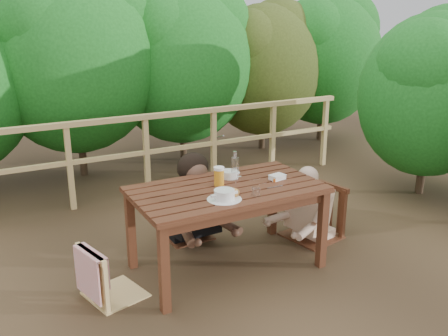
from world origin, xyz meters
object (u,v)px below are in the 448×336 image
bread_roll (232,193)px  table (227,228)px  chair_left (112,247)px  soup_far (229,175)px  tumbler (256,193)px  chair_right (314,190)px  beer_glass (219,177)px  diner_right (317,177)px  woman (185,171)px  soup_near (224,195)px  butter_tub (277,178)px  bottle (235,167)px  chair_far (186,196)px

bread_roll → table: bearing=72.6°
chair_left → soup_far: 1.20m
bread_roll → tumbler: tumbler is taller
chair_right → soup_far: size_ratio=4.02×
beer_glass → chair_left: bearing=-176.3°
diner_right → soup_far: size_ratio=5.05×
chair_right → woman: woman is taller
woman → bread_roll: (-0.01, -0.94, 0.08)m
soup_near → soup_far: 0.52m
soup_far → tumbler: (-0.03, -0.49, 0.00)m
diner_right → butter_tub: diner_right is taller
beer_glass → bottle: size_ratio=0.63×
table → beer_glass: (-0.03, 0.08, 0.45)m
diner_right → bottle: 0.96m
diner_right → bottle: (-0.92, -0.01, 0.25)m
chair_right → bottle: 0.97m
butter_tub → beer_glass: bearing=156.8°
soup_near → woman: bearing=84.4°
soup_near → beer_glass: bearing=69.3°
soup_far → butter_tub: soup_far is taller
soup_near → tumbler: soup_near is taller
chair_left → bottle: bottle is taller
bread_roll → chair_far: bearing=89.6°
woman → diner_right: bearing=149.4°
soup_far → diner_right: bearing=-4.0°
soup_near → bottle: size_ratio=1.00×
chair_right → bread_roll: 1.18m
beer_glass → soup_near: bearing=-110.7°
chair_far → beer_glass: beer_glass is taller
soup_far → bread_roll: 0.44m
beer_glass → tumbler: bearing=-69.4°
chair_right → woman: 1.27m
chair_left → woman: size_ratio=0.61×
table → diner_right: bearing=7.1°
chair_right → soup_far: chair_right is taller
diner_right → table: bearing=86.2°
chair_right → beer_glass: (-1.07, -0.06, 0.32)m
woman → tumbler: woman is taller
soup_far → beer_glass: size_ratio=1.42×
soup_near → beer_glass: (0.12, 0.31, 0.04)m
bread_roll → tumbler: 0.19m
bottle → butter_tub: (0.34, -0.16, -0.11)m
chair_left → woman: bearing=-66.9°
chair_far → woman: woman is taller
bread_roll → chair_left: bearing=167.1°
diner_right → beer_glass: (-1.10, -0.06, 0.20)m
table → chair_left: (-1.00, 0.01, 0.06)m
soup_near → table: bearing=57.4°
table → soup_near: bearing=-122.6°
chair_right → soup_near: 1.28m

